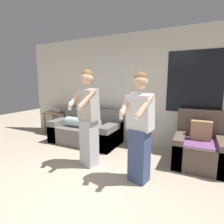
% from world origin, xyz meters
% --- Properties ---
extents(ground_plane, '(14.00, 14.00, 0.00)m').
position_xyz_m(ground_plane, '(0.00, 0.00, 0.00)').
color(ground_plane, tan).
extents(wall_back, '(6.68, 0.07, 2.70)m').
position_xyz_m(wall_back, '(0.02, 2.70, 1.35)').
color(wall_back, beige).
rests_on(wall_back, ground_plane).
extents(couch, '(1.75, 0.92, 0.86)m').
position_xyz_m(couch, '(-1.17, 2.20, 0.31)').
color(couch, slate).
rests_on(couch, ground_plane).
extents(armchair, '(0.88, 0.94, 1.00)m').
position_xyz_m(armchair, '(1.47, 2.12, 0.33)').
color(armchair, brown).
rests_on(armchair, ground_plane).
extents(side_table, '(0.54, 0.42, 0.81)m').
position_xyz_m(side_table, '(-2.47, 2.43, 0.56)').
color(side_table, brown).
rests_on(side_table, ground_plane).
extents(person_left, '(0.45, 0.53, 1.76)m').
position_xyz_m(person_left, '(-0.39, 1.14, 0.92)').
color(person_left, '#B2B2B7').
rests_on(person_left, ground_plane).
extents(person_right, '(0.45, 0.53, 1.70)m').
position_xyz_m(person_right, '(0.61, 1.03, 0.88)').
color(person_right, '#384770').
rests_on(person_right, ground_plane).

